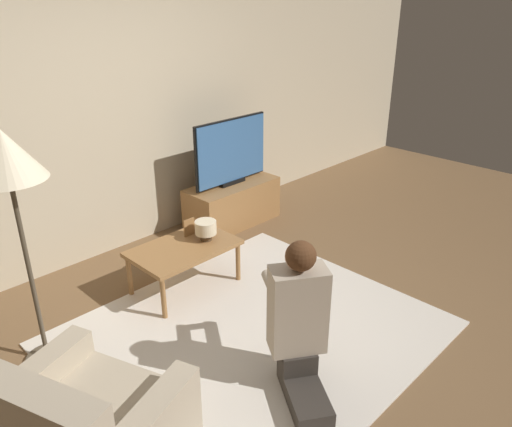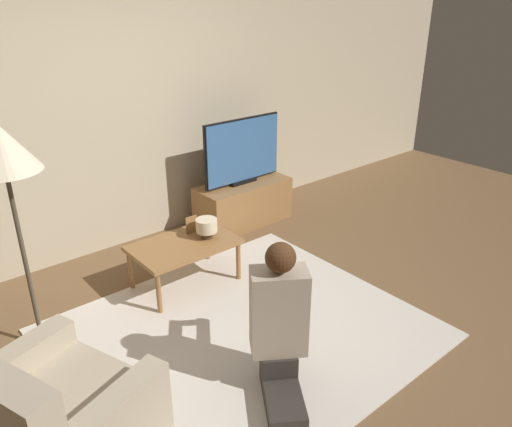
% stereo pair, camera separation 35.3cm
% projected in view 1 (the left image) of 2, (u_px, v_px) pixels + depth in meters
% --- Properties ---
extents(ground_plane, '(10.00, 10.00, 0.00)m').
position_uv_depth(ground_plane, '(252.00, 334.00, 3.66)').
color(ground_plane, brown).
extents(wall_back, '(10.00, 0.06, 2.60)m').
position_uv_depth(wall_back, '(95.00, 116.00, 4.36)').
color(wall_back, beige).
rests_on(wall_back, ground_plane).
extents(rug, '(2.49, 2.17, 0.02)m').
position_uv_depth(rug, '(252.00, 333.00, 3.65)').
color(rug, silver).
rests_on(rug, ground_plane).
extents(tv_stand, '(1.02, 0.45, 0.46)m').
position_uv_depth(tv_stand, '(232.00, 204.00, 5.32)').
color(tv_stand, olive).
rests_on(tv_stand, ground_plane).
extents(tv, '(0.93, 0.08, 0.69)m').
position_uv_depth(tv, '(231.00, 152.00, 5.09)').
color(tv, black).
rests_on(tv, tv_stand).
extents(coffee_table, '(0.86, 0.54, 0.40)m').
position_uv_depth(coffee_table, '(184.00, 251.00, 4.09)').
color(coffee_table, olive).
rests_on(coffee_table, ground_plane).
extents(floor_lamp, '(0.44, 0.44, 1.61)m').
position_uv_depth(floor_lamp, '(7.00, 166.00, 2.85)').
color(floor_lamp, '#4C4233').
rests_on(floor_lamp, ground_plane).
extents(person_kneeling, '(0.68, 0.84, 1.00)m').
position_uv_depth(person_kneeling, '(299.00, 320.00, 3.01)').
color(person_kneeling, '#332D28').
rests_on(person_kneeling, rug).
extents(picture_frame, '(0.11, 0.01, 0.15)m').
position_uv_depth(picture_frame, '(189.00, 227.00, 4.22)').
color(picture_frame, olive).
rests_on(picture_frame, coffee_table).
extents(table_lamp, '(0.18, 0.18, 0.17)m').
position_uv_depth(table_lamp, '(206.00, 229.00, 4.13)').
color(table_lamp, '#4C3823').
rests_on(table_lamp, coffee_table).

